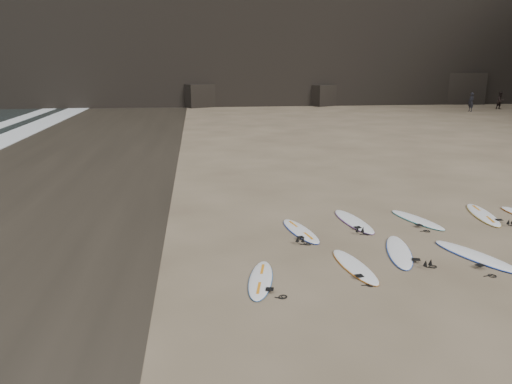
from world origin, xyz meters
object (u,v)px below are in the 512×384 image
surfboard_2 (399,251)px  surfboard_7 (417,220)px  surfboard_5 (301,231)px  person_a (471,102)px  surfboard_0 (261,279)px  surfboard_6 (354,221)px  surfboard_1 (355,266)px  surfboard_3 (476,256)px  surfboard_8 (483,214)px  person_b (501,101)px

surfboard_2 → surfboard_7: size_ratio=1.07×
surfboard_5 → person_a: person_a is taller
surfboard_0 → surfboard_6: size_ratio=0.87×
surfboard_0 → person_a: (26.11, 37.12, 0.90)m
surfboard_1 → surfboard_3: 3.43m
surfboard_2 → surfboard_6: bearing=113.8°
surfboard_8 → surfboard_2: bearing=-134.6°
surfboard_5 → person_b: bearing=39.0°
surfboard_2 → surfboard_1: bearing=-136.8°
surfboard_6 → surfboard_8: size_ratio=0.99×
surfboard_2 → surfboard_7: surfboard_2 is taller
surfboard_3 → surfboard_1: bearing=162.0°
surfboard_1 → surfboard_8: bearing=24.9°
surfboard_6 → surfboard_7: bearing=-10.5°
surfboard_1 → person_b: (27.95, 38.41, 0.85)m
surfboard_6 → person_a: (22.56, 33.10, 0.90)m
surfboard_3 → surfboard_7: (-0.23, 3.17, -0.01)m
person_b → surfboard_6: bearing=-138.4°
person_a → surfboard_2: bearing=-42.7°
surfboard_3 → person_b: 45.36m
surfboard_6 → person_a: size_ratio=1.36×
surfboard_0 → surfboard_1: bearing=23.3°
surfboard_1 → surfboard_6: (1.08, 3.52, 0.00)m
surfboard_1 → surfboard_5: bearing=97.9°
surfboard_5 → surfboard_8: (6.45, 0.89, 0.00)m
surfboard_3 → surfboard_5: surfboard_3 is taller
surfboard_2 → surfboard_3: size_ratio=0.95×
surfboard_5 → person_a: bearing=42.1°
surfboard_1 → person_b: bearing=45.6°
surfboard_3 → surfboard_5: size_ratio=1.11×
surfboard_8 → surfboard_3: bearing=-112.4°
surfboard_6 → surfboard_7: size_ratio=1.09×
surfboard_3 → surfboard_8: (2.22, 3.42, -0.00)m
surfboard_0 → surfboard_7: size_ratio=0.95×
surfboard_5 → surfboard_6: bearing=8.4°
surfboard_7 → surfboard_8: 2.46m
surfboard_1 → surfboard_3: (3.42, 0.27, 0.01)m
surfboard_1 → person_b: 47.51m
surfboard_0 → surfboard_8: (8.10, 4.19, 0.01)m
surfboard_7 → person_b: person_b is taller
surfboard_5 → person_b: (28.76, 35.60, 0.84)m
surfboard_2 → person_a: 42.10m
person_b → surfboard_8: bearing=-133.5°
surfboard_3 → surfboard_8: 4.08m
surfboard_1 → surfboard_5: size_ratio=0.98×
person_a → person_b: person_a is taller
surfboard_6 → surfboard_8: (4.56, 0.18, 0.00)m
surfboard_7 → surfboard_0: bearing=-164.3°
surfboard_1 → surfboard_6: size_ratio=0.91×
surfboard_0 → person_b: 49.39m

